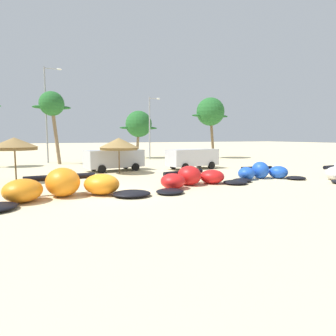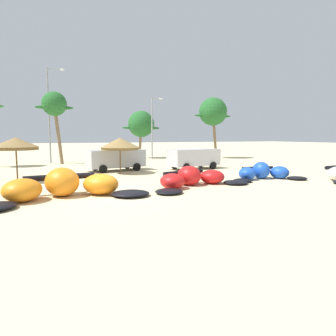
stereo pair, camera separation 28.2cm
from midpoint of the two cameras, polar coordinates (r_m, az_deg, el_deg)
name	(u,v)px [view 1 (the left image)]	position (r m, az deg, el deg)	size (l,w,h in m)	color
ground_plane	(112,194)	(15.67, -11.37, -5.00)	(260.00, 260.00, 0.00)	beige
kite_left	(65,187)	(15.23, -19.97, -3.44)	(8.34, 4.14, 1.45)	black
kite_left_of_center	(193,178)	(17.87, 4.49, -2.03)	(6.95, 4.04, 1.20)	black
kite_center	(263,173)	(21.74, 17.56, -0.84)	(5.81, 3.04, 1.21)	black
beach_umbrella_near_van	(14,144)	(21.71, -28.04, 4.19)	(2.92, 2.92, 2.94)	brown
beach_umbrella_middle	(119,144)	(24.07, -9.86, 4.65)	(3.17, 3.17, 2.90)	brown
parked_van	(191,157)	(27.16, 4.29, 2.09)	(5.04, 2.64, 1.84)	silver
parked_car_second	(113,158)	(26.06, -10.94, 1.83)	(5.24, 2.87, 1.84)	#B2B7BC
palm_left_of_gap	(52,105)	(34.19, -21.87, 11.28)	(3.89, 2.59, 7.78)	#7F6647
palm_center_left	(139,124)	(41.02, -5.92, 8.45)	(5.43, 3.62, 6.54)	#7F6647
palm_center_right	(210,112)	(41.29, 8.06, 10.71)	(5.75, 3.83, 8.31)	brown
lamppost_west	(47,110)	(36.23, -22.63, 10.29)	(1.95, 0.24, 10.70)	gray
lamppost_west_center	(151,125)	(38.82, -3.62, 8.42)	(1.61, 0.24, 8.10)	gray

